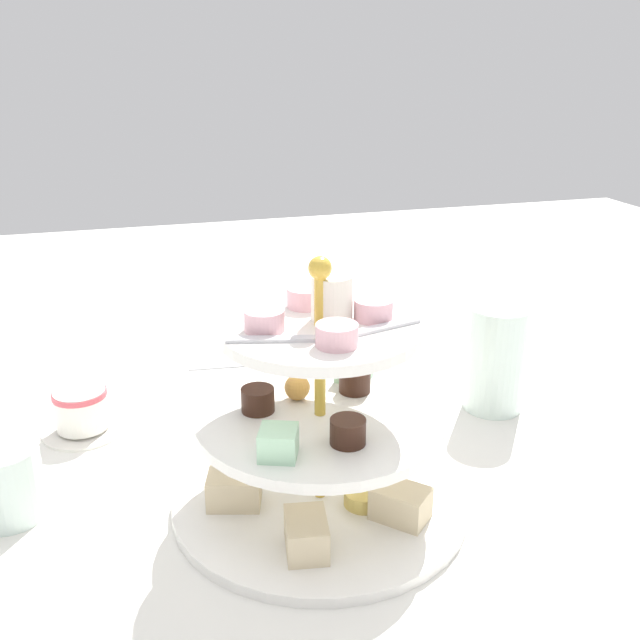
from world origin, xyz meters
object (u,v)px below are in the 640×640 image
(tiered_serving_stand, at_px, (321,436))
(teacup_with_saucer, at_px, (82,412))
(butter_knife_right, at_px, (249,363))
(water_glass_tall_right, at_px, (496,359))
(water_glass_short_left, at_px, (6,483))

(tiered_serving_stand, height_order, teacup_with_saucer, tiered_serving_stand)
(butter_knife_right, bearing_deg, tiered_serving_stand, 96.87)
(butter_knife_right, bearing_deg, water_glass_tall_right, 147.73)
(water_glass_tall_right, xyz_separation_m, water_glass_short_left, (-0.53, -0.07, -0.03))
(teacup_with_saucer, height_order, butter_knife_right, teacup_with_saucer)
(water_glass_tall_right, bearing_deg, tiered_serving_stand, -152.33)
(teacup_with_saucer, xyz_separation_m, butter_knife_right, (0.21, 0.13, -0.02))
(water_glass_short_left, relative_size, teacup_with_saucer, 0.77)
(tiered_serving_stand, distance_m, butter_knife_right, 0.34)
(water_glass_tall_right, distance_m, teacup_with_saucer, 0.47)
(water_glass_tall_right, relative_size, water_glass_short_left, 1.81)
(water_glass_short_left, relative_size, butter_knife_right, 0.41)
(teacup_with_saucer, bearing_deg, water_glass_short_left, -112.95)
(water_glass_tall_right, bearing_deg, water_glass_short_left, -172.40)
(tiered_serving_stand, relative_size, water_glass_tall_right, 2.17)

